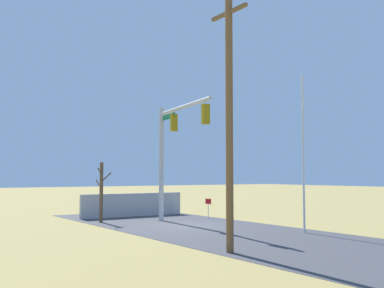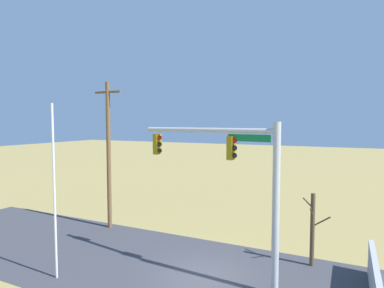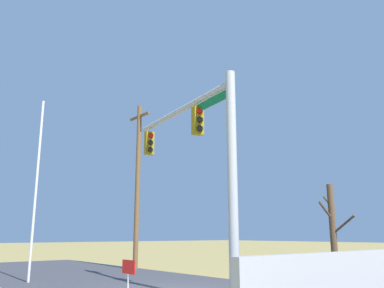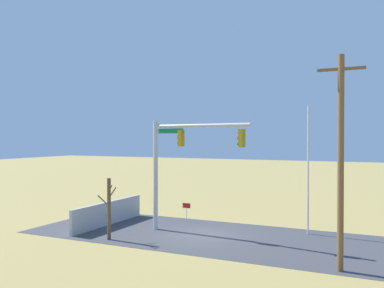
% 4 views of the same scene
% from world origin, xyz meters
% --- Properties ---
extents(ground_plane, '(160.00, 160.00, 0.00)m').
position_xyz_m(ground_plane, '(0.00, 0.00, 0.00)').
color(ground_plane, '#9E894C').
extents(road_surface, '(28.00, 8.00, 0.01)m').
position_xyz_m(road_surface, '(-4.00, 0.00, 0.01)').
color(road_surface, '#3D3D42').
rests_on(road_surface, ground_plane).
extents(sidewalk_corner, '(6.00, 6.00, 0.01)m').
position_xyz_m(sidewalk_corner, '(4.07, -0.18, 0.00)').
color(sidewalk_corner, '#B7B5AD').
rests_on(sidewalk_corner, ground_plane).
extents(retaining_fence, '(0.20, 7.01, 1.47)m').
position_xyz_m(retaining_fence, '(6.45, -0.06, 0.74)').
color(retaining_fence, '#A8A8AD').
rests_on(retaining_fence, ground_plane).
extents(signal_mast, '(6.40, 1.27, 6.57)m').
position_xyz_m(signal_mast, '(1.42, 0.09, 4.56)').
color(signal_mast, '#B2B5BA').
rests_on(signal_mast, ground_plane).
extents(flagpole, '(0.10, 0.10, 7.33)m').
position_xyz_m(flagpole, '(-5.48, -2.80, 3.66)').
color(flagpole, silver).
rests_on(flagpole, ground_plane).
extents(utility_pole, '(1.90, 0.26, 8.97)m').
position_xyz_m(utility_pole, '(-7.84, 3.42, 4.65)').
color(utility_pole, brown).
rests_on(utility_pole, ground_plane).
extents(bare_tree, '(1.27, 1.02, 3.35)m').
position_xyz_m(bare_tree, '(4.08, 3.10, 1.74)').
color(bare_tree, brown).
rests_on(bare_tree, ground_plane).
extents(open_sign, '(0.56, 0.04, 1.22)m').
position_xyz_m(open_sign, '(2.40, -3.06, 0.91)').
color(open_sign, silver).
rests_on(open_sign, ground_plane).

